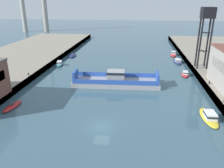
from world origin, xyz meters
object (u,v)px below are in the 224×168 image
(chain_ferry, at_px, (116,81))
(smokestack_distant_a, at_px, (22,3))
(moored_boat_upstream_a, at_px, (73,56))
(moored_boat_far_left, at_px, (185,74))
(moored_boat_near_left, at_px, (178,61))
(crane_tower, at_px, (207,21))
(moored_boat_near_right, at_px, (60,64))
(moored_boat_mid_left, at_px, (12,106))
(moored_boat_mid_right, at_px, (209,116))
(moored_boat_far_right, at_px, (173,54))

(chain_ferry, bearing_deg, smokestack_distant_a, 127.07)
(smokestack_distant_a, bearing_deg, moored_boat_upstream_a, -51.67)
(chain_ferry, distance_m, moored_boat_far_left, 19.97)
(moored_boat_near_left, height_order, crane_tower, crane_tower)
(chain_ferry, bearing_deg, moored_boat_near_right, 141.63)
(moored_boat_near_right, bearing_deg, moored_boat_mid_left, -88.34)
(moored_boat_mid_right, xyz_separation_m, moored_boat_far_right, (0.28, 47.05, 0.00))
(moored_boat_near_right, distance_m, moored_boat_far_right, 40.64)
(moored_boat_near_left, height_order, moored_boat_mid_left, moored_boat_near_left)
(moored_boat_far_left, relative_size, crane_tower, 0.34)
(moored_boat_near_right, bearing_deg, moored_boat_far_left, -8.90)
(moored_boat_far_right, height_order, smokestack_distant_a, smokestack_distant_a)
(moored_boat_near_right, height_order, moored_boat_mid_left, moored_boat_near_right)
(chain_ferry, xyz_separation_m, moored_boat_far_left, (17.68, 9.28, -0.61))
(crane_tower, bearing_deg, chain_ferry, -151.02)
(crane_tower, bearing_deg, moored_boat_upstream_a, 160.03)
(moored_boat_far_right, bearing_deg, moored_boat_upstream_a, -171.28)
(moored_boat_near_left, relative_size, moored_boat_near_right, 1.24)
(moored_boat_near_left, bearing_deg, moored_boat_far_left, -90.52)
(moored_boat_near_left, bearing_deg, moored_boat_upstream_a, 173.41)
(crane_tower, distance_m, smokestack_distant_a, 115.66)
(moored_boat_near_left, distance_m, crane_tower, 17.64)
(chain_ferry, distance_m, moored_boat_upstream_a, 32.64)
(moored_boat_far_right, relative_size, smokestack_distant_a, 0.18)
(moored_boat_mid_left, height_order, moored_boat_far_right, moored_boat_far_right)
(chain_ferry, relative_size, moored_boat_upstream_a, 3.37)
(moored_boat_near_right, xyz_separation_m, moored_boat_upstream_a, (0.66, 11.99, -0.23))
(moored_boat_mid_right, distance_m, crane_tower, 30.32)
(chain_ferry, bearing_deg, crane_tower, 28.98)
(moored_boat_near_right, relative_size, moored_boat_far_right, 1.00)
(moored_boat_mid_left, xyz_separation_m, moored_boat_mid_right, (35.53, -0.25, 0.27))
(moored_boat_mid_left, xyz_separation_m, moored_boat_far_left, (35.79, 23.54, 0.18))
(crane_tower, bearing_deg, moored_boat_near_left, 112.66)
(moored_boat_near_left, xyz_separation_m, moored_boat_mid_left, (-35.91, -37.10, -0.15))
(chain_ferry, relative_size, crane_tower, 1.30)
(chain_ferry, xyz_separation_m, moored_boat_mid_left, (-18.12, -14.26, -0.79))
(moored_boat_mid_right, relative_size, smokestack_distant_a, 0.22)
(moored_boat_far_left, xyz_separation_m, moored_boat_upstream_a, (-35.99, 17.73, -0.17))
(moored_boat_near_right, distance_m, moored_boat_mid_left, 29.29)
(moored_boat_far_left, relative_size, smokestack_distant_a, 0.17)
(moored_boat_far_left, height_order, smokestack_distant_a, smokestack_distant_a)
(chain_ferry, bearing_deg, moored_boat_mid_left, -141.79)
(moored_boat_mid_left, distance_m, moored_boat_mid_right, 35.54)
(chain_ferry, height_order, moored_boat_mid_right, chain_ferry)
(moored_boat_far_right, bearing_deg, moored_boat_mid_right, -90.34)
(moored_boat_near_right, relative_size, smokestack_distant_a, 0.19)
(moored_boat_far_left, bearing_deg, moored_boat_near_left, 89.48)
(moored_boat_near_left, xyz_separation_m, crane_tower, (4.40, -10.54, 13.43))
(moored_boat_near_right, xyz_separation_m, moored_boat_mid_left, (0.85, -29.28, -0.24))
(chain_ferry, height_order, moored_boat_near_left, chain_ferry)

